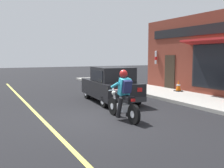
# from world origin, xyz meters

# --- Properties ---
(ground_plane) EXTENTS (80.00, 80.00, 0.00)m
(ground_plane) POSITION_xyz_m (0.00, 0.00, 0.00)
(ground_plane) COLOR black
(sidewalk_curb) EXTENTS (2.60, 22.00, 0.14)m
(sidewalk_curb) POSITION_xyz_m (5.24, 3.00, 0.07)
(sidewalk_curb) COLOR #9E9B93
(sidewalk_curb) RESTS_ON ground
(lane_stripe) EXTENTS (0.12, 19.80, 0.01)m
(lane_stripe) POSITION_xyz_m (-1.80, 3.00, 0.00)
(lane_stripe) COLOR #D1C64C
(lane_stripe) RESTS_ON ground
(storefront_building) EXTENTS (1.25, 10.20, 4.20)m
(storefront_building) POSITION_xyz_m (6.76, 1.70, 2.11)
(storefront_building) COLOR maroon
(storefront_building) RESTS_ON ground
(motorcycle_with_rider) EXTENTS (0.56, 2.02, 1.62)m
(motorcycle_with_rider) POSITION_xyz_m (0.56, -0.44, 0.68)
(motorcycle_with_rider) COLOR black
(motorcycle_with_rider) RESTS_ON ground
(car_hatchback) EXTENTS (1.95, 3.90, 1.57)m
(car_hatchback) POSITION_xyz_m (1.67, 2.66, 0.77)
(car_hatchback) COLOR black
(car_hatchback) RESTS_ON ground
(traffic_cone) EXTENTS (0.36, 0.36, 0.60)m
(traffic_cone) POSITION_xyz_m (6.07, 3.24, 0.43)
(traffic_cone) COLOR black
(traffic_cone) RESTS_ON sidewalk_curb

